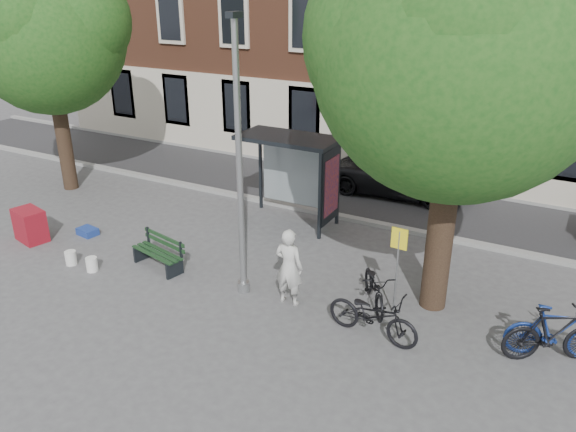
# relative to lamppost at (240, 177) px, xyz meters

# --- Properties ---
(ground) EXTENTS (90.00, 90.00, 0.00)m
(ground) POSITION_rel_lamppost_xyz_m (0.00, 0.00, -2.78)
(ground) COLOR #4C4C4F
(ground) RESTS_ON ground
(road) EXTENTS (40.00, 4.00, 0.01)m
(road) POSITION_rel_lamppost_xyz_m (0.00, 7.00, -2.78)
(road) COLOR #28282B
(road) RESTS_ON ground
(curb_near) EXTENTS (40.00, 0.25, 0.12)m
(curb_near) POSITION_rel_lamppost_xyz_m (0.00, 5.00, -2.72)
(curb_near) COLOR gray
(curb_near) RESTS_ON ground
(curb_far) EXTENTS (40.00, 0.25, 0.12)m
(curb_far) POSITION_rel_lamppost_xyz_m (0.00, 9.00, -2.72)
(curb_far) COLOR gray
(curb_far) RESTS_ON ground
(lamppost) EXTENTS (0.28, 0.35, 6.11)m
(lamppost) POSITION_rel_lamppost_xyz_m (0.00, 0.00, 0.00)
(lamppost) COLOR #9EA0A3
(lamppost) RESTS_ON ground
(tree_right) EXTENTS (5.76, 5.60, 8.20)m
(tree_right) POSITION_rel_lamppost_xyz_m (4.01, 1.38, 2.83)
(tree_right) COLOR black
(tree_right) RESTS_ON ground
(tree_left) EXTENTS (5.18, 4.86, 7.40)m
(tree_left) POSITION_rel_lamppost_xyz_m (-8.99, 2.88, 2.43)
(tree_left) COLOR black
(tree_left) RESTS_ON ground
(bus_shelter) EXTENTS (2.85, 1.45, 2.62)m
(bus_shelter) POSITION_rel_lamppost_xyz_m (-0.61, 4.11, -0.87)
(bus_shelter) COLOR #1E2328
(bus_shelter) RESTS_ON ground
(painter) EXTENTS (0.67, 0.45, 1.79)m
(painter) POSITION_rel_lamppost_xyz_m (1.16, 0.06, -1.89)
(painter) COLOR silver
(painter) RESTS_ON ground
(bench) EXTENTS (1.61, 0.82, 0.80)m
(bench) POSITION_rel_lamppost_xyz_m (-2.48, -0.01, -2.42)
(bench) COLOR #1E2328
(bench) RESTS_ON ground
(bike_a) EXTENTS (2.02, 0.90, 1.03)m
(bike_a) POSITION_rel_lamppost_xyz_m (3.25, -0.28, -2.27)
(bike_a) COLOR black
(bike_a) RESTS_ON ground
(bike_b) EXTENTS (1.92, 1.08, 1.11)m
(bike_b) POSITION_rel_lamppost_xyz_m (6.50, 0.75, -2.23)
(bike_b) COLOR navy
(bike_b) RESTS_ON ground
(bike_c) EXTENTS (1.48, 1.83, 0.93)m
(bike_c) POSITION_rel_lamppost_xyz_m (2.87, 0.84, -2.32)
(bike_c) COLOR black
(bike_c) RESTS_ON ground
(bike_d) EXTENTS (1.93, 1.41, 1.15)m
(bike_d) POSITION_rel_lamppost_xyz_m (6.47, 0.63, -2.21)
(bike_d) COLOR black
(bike_d) RESTS_ON ground
(car_dark) EXTENTS (4.60, 2.27, 1.26)m
(car_dark) POSITION_rel_lamppost_xyz_m (1.17, 7.88, -2.16)
(car_dark) COLOR black
(car_dark) RESTS_ON ground
(red_stand) EXTENTS (1.02, 0.80, 0.90)m
(red_stand) POSITION_rel_lamppost_xyz_m (-6.62, -0.48, -2.33)
(red_stand) COLOR maroon
(red_stand) RESTS_ON ground
(blue_crate) EXTENTS (0.60, 0.47, 0.20)m
(blue_crate) POSITION_rel_lamppost_xyz_m (-5.55, 0.50, -2.68)
(blue_crate) COLOR navy
(blue_crate) RESTS_ON ground
(bucket_a) EXTENTS (0.30, 0.30, 0.36)m
(bucket_a) POSITION_rel_lamppost_xyz_m (-4.55, -0.98, -2.60)
(bucket_a) COLOR white
(bucket_a) RESTS_ON ground
(bucket_b) EXTENTS (0.33, 0.33, 0.36)m
(bucket_b) POSITION_rel_lamppost_xyz_m (-3.82, -0.97, -2.60)
(bucket_b) COLOR white
(bucket_b) RESTS_ON ground
(bucket_c) EXTENTS (0.36, 0.36, 0.36)m
(bucket_c) POSITION_rel_lamppost_xyz_m (-6.79, -0.37, -2.60)
(bucket_c) COLOR silver
(bucket_c) RESTS_ON ground
(notice_sign) EXTENTS (0.35, 0.06, 2.01)m
(notice_sign) POSITION_rel_lamppost_xyz_m (3.35, 0.76, -1.30)
(notice_sign) COLOR #9EA0A3
(notice_sign) RESTS_ON ground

